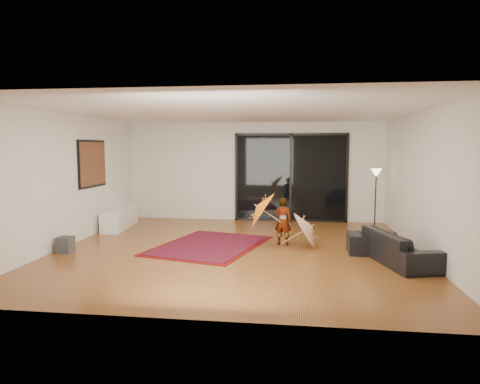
% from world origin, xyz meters
% --- Properties ---
extents(floor, '(7.00, 7.00, 0.00)m').
position_xyz_m(floor, '(0.00, 0.00, 0.00)').
color(floor, '#995F29').
rests_on(floor, ground).
extents(ceiling, '(7.00, 7.00, 0.00)m').
position_xyz_m(ceiling, '(0.00, 0.00, 2.70)').
color(ceiling, white).
rests_on(ceiling, wall_back).
extents(wall_back, '(7.00, 0.00, 7.00)m').
position_xyz_m(wall_back, '(0.00, 3.50, 1.35)').
color(wall_back, silver).
rests_on(wall_back, floor).
extents(wall_front, '(7.00, 0.00, 7.00)m').
position_xyz_m(wall_front, '(0.00, -3.50, 1.35)').
color(wall_front, silver).
rests_on(wall_front, floor).
extents(wall_left, '(0.00, 7.00, 7.00)m').
position_xyz_m(wall_left, '(-3.50, 0.00, 1.35)').
color(wall_left, silver).
rests_on(wall_left, floor).
extents(wall_right, '(0.00, 7.00, 7.00)m').
position_xyz_m(wall_right, '(3.50, 0.00, 1.35)').
color(wall_right, silver).
rests_on(wall_right, floor).
extents(sliding_door, '(3.06, 0.07, 2.40)m').
position_xyz_m(sliding_door, '(1.00, 3.47, 1.20)').
color(sliding_door, black).
rests_on(sliding_door, wall_back).
extents(painting, '(0.04, 1.28, 1.08)m').
position_xyz_m(painting, '(-3.46, 1.00, 1.65)').
color(painting, black).
rests_on(painting, wall_left).
extents(media_console, '(0.59, 1.77, 0.48)m').
position_xyz_m(media_console, '(-3.25, 1.93, 0.24)').
color(media_console, white).
rests_on(media_console, floor).
extents(speaker, '(0.27, 0.27, 0.31)m').
position_xyz_m(speaker, '(-3.25, -0.66, 0.15)').
color(speaker, '#424244').
rests_on(speaker, floor).
extents(persian_rug, '(2.49, 3.01, 0.02)m').
position_xyz_m(persian_rug, '(-0.60, 0.27, 0.01)').
color(persian_rug, '#5C0907').
rests_on(persian_rug, floor).
extents(sofa, '(1.21, 2.01, 0.55)m').
position_xyz_m(sofa, '(2.95, -0.53, 0.27)').
color(sofa, black).
rests_on(sofa, floor).
extents(ottoman, '(0.66, 0.66, 0.37)m').
position_xyz_m(ottoman, '(2.48, 0.07, 0.19)').
color(ottoman, black).
rests_on(ottoman, floor).
extents(floor_lamp, '(0.26, 0.26, 1.50)m').
position_xyz_m(floor_lamp, '(3.10, 2.60, 1.18)').
color(floor_lamp, black).
rests_on(floor_lamp, floor).
extents(child, '(0.41, 0.32, 0.99)m').
position_xyz_m(child, '(0.89, 0.54, 0.50)').
color(child, '#999999').
rests_on(child, floor).
extents(parasol_orange, '(0.61, 0.85, 0.89)m').
position_xyz_m(parasol_orange, '(0.34, 0.49, 0.73)').
color(parasol_orange, orange).
rests_on(parasol_orange, child).
extents(parasol_white, '(0.59, 0.81, 0.92)m').
position_xyz_m(parasol_white, '(1.49, 0.39, 0.50)').
color(parasol_white, white).
rests_on(parasol_white, floor).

